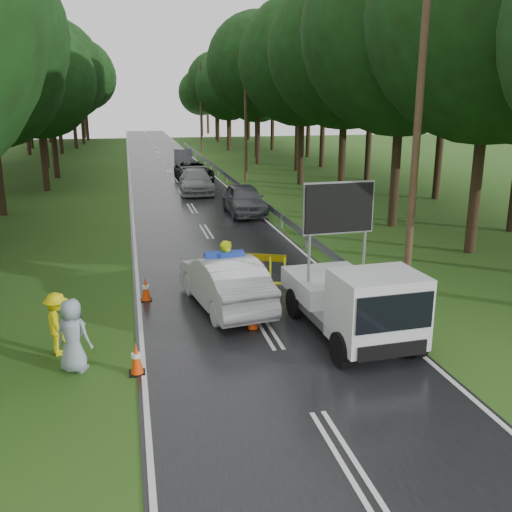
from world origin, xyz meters
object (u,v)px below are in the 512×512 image
object	(u,v)px
queue_car_third	(194,171)
queue_car_fourth	(183,158)
queue_car_first	(244,199)
queue_car_second	(196,181)
civilian	(236,283)
barrier	(249,261)
officer	(225,273)
police_sedan	(225,282)
work_truck	(355,301)

from	to	relation	value
queue_car_third	queue_car_fourth	distance (m)	9.40
queue_car_first	queue_car_third	distance (m)	13.84
queue_car_second	civilian	bearing A→B (deg)	-90.47
queue_car_first	queue_car_third	bearing A→B (deg)	94.76
barrier	civilian	bearing A→B (deg)	-87.61
civilian	queue_car_first	xyz separation A→B (m)	(3.10, 14.13, 0.02)
barrier	officer	world-z (taller)	officer
barrier	queue_car_second	size ratio (longest dim) A/B	0.44
queue_car_first	queue_car_fourth	distance (m)	23.22
police_sedan	queue_car_second	size ratio (longest dim) A/B	0.93
queue_car_first	queue_car_second	xyz separation A→B (m)	(-1.68, 7.80, -0.04)
queue_car_first	queue_car_third	size ratio (longest dim) A/B	0.94
officer	queue_car_fourth	world-z (taller)	officer
queue_car_third	queue_car_fourth	xyz separation A→B (m)	(0.08, 9.40, 0.06)
queue_car_second	police_sedan	bearing A→B (deg)	-91.30
barrier	civilian	world-z (taller)	civilian
civilian	police_sedan	bearing A→B (deg)	109.56
queue_car_first	civilian	bearing A→B (deg)	-102.32
officer	work_truck	bearing A→B (deg)	106.83
officer	queue_car_fourth	distance (m)	37.10
queue_car_first	queue_car_fourth	size ratio (longest dim) A/B	1.02
barrier	civilian	distance (m)	2.46
officer	queue_car_second	size ratio (longest dim) A/B	0.38
queue_car_second	queue_car_third	world-z (taller)	queue_car_second
queue_car_first	barrier	bearing A→B (deg)	-100.54
police_sedan	queue_car_third	size ratio (longest dim) A/B	0.97
queue_car_third	police_sedan	bearing A→B (deg)	-99.91
officer	civilian	world-z (taller)	officer
queue_car_fourth	work_truck	bearing A→B (deg)	-84.91
barrier	officer	distance (m)	2.32
queue_car_third	work_truck	bearing A→B (deg)	-94.07
barrier	queue_car_third	distance (m)	25.65
work_truck	barrier	bearing A→B (deg)	105.10
queue_car_fourth	queue_car_second	bearing A→B (deg)	-88.01
queue_car_fourth	police_sedan	bearing A→B (deg)	-89.31
barrier	officer	bearing A→B (deg)	-96.56
officer	queue_car_third	world-z (taller)	officer
officer	queue_car_first	bearing A→B (deg)	-128.72
barrier	queue_car_third	bearing A→B (deg)	111.05
police_sedan	officer	size ratio (longest dim) A/B	2.42
police_sedan	queue_car_second	bearing A→B (deg)	-103.56
civilian	queue_car_first	world-z (taller)	queue_car_first
civilian	queue_car_third	distance (m)	28.00
queue_car_second	queue_car_third	distance (m)	6.02
queue_car_third	officer	bearing A→B (deg)	-99.86
queue_car_first	police_sedan	bearing A→B (deg)	-103.67
work_truck	officer	world-z (taller)	work_truck
barrier	officer	xyz separation A→B (m)	(-1.16, -2.00, 0.23)
work_truck	queue_car_second	bearing A→B (deg)	89.60
police_sedan	work_truck	xyz separation A→B (m)	(2.90, -3.11, 0.28)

